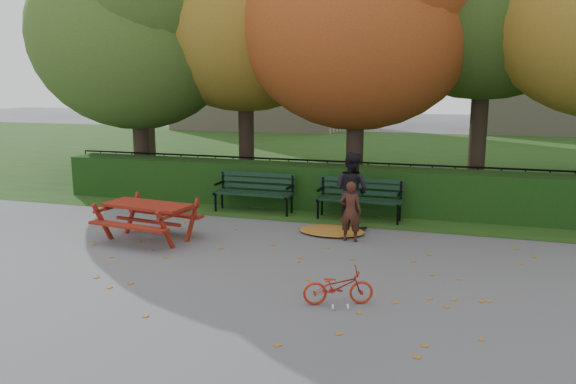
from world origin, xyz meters
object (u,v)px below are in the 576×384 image
(bicycle, at_px, (338,287))
(bench_right, at_px, (360,195))
(tree_a, at_px, (141,20))
(bench_left, at_px, (255,189))
(tree_c, at_px, (370,0))
(picnic_table, at_px, (147,212))
(child, at_px, (351,211))
(adult, at_px, (351,191))

(bicycle, bearing_deg, bench_right, -14.77)
(tree_a, relative_size, bench_left, 4.16)
(tree_c, xyz_separation_m, bicycle, (0.84, -7.02, -4.58))
(tree_c, distance_m, bicycle, 8.42)
(bicycle, bearing_deg, picnic_table, 42.60)
(bench_right, height_order, bicycle, bench_right)
(bicycle, bearing_deg, tree_c, -14.84)
(bench_left, height_order, picnic_table, bench_left)
(tree_a, xyz_separation_m, bench_left, (3.89, -1.88, -4.00))
(tree_c, relative_size, bench_left, 4.44)
(picnic_table, xyz_separation_m, bicycle, (4.03, -1.94, -0.30))
(bench_left, distance_m, bench_right, 2.40)
(child, bearing_deg, bench_left, -34.30)
(tree_a, bearing_deg, bicycle, -44.01)
(child, bearing_deg, tree_a, -29.31)
(tree_c, relative_size, child, 7.11)
(picnic_table, xyz_separation_m, child, (3.60, 1.08, 0.02))
(child, relative_size, adult, 0.73)
(tree_c, xyz_separation_m, bench_right, (0.27, -2.26, -4.30))
(tree_c, relative_size, picnic_table, 4.47)
(bicycle, bearing_deg, adult, -12.92)
(tree_c, xyz_separation_m, picnic_table, (-3.19, -5.08, -4.28))
(adult, bearing_deg, child, 124.68)
(tree_c, distance_m, bench_left, 5.31)
(child, bearing_deg, bicycle, 98.25)
(child, height_order, adult, adult)
(child, xyz_separation_m, adult, (-0.17, 0.93, 0.21))
(tree_c, bearing_deg, adult, -85.64)
(child, height_order, bicycle, child)
(bench_left, xyz_separation_m, bench_right, (2.40, 0.00, 0.00))
(tree_c, height_order, bicycle, tree_c)
(tree_c, height_order, bench_right, tree_c)
(bench_right, relative_size, child, 1.60)
(tree_c, bearing_deg, bench_left, -133.36)
(tree_a, distance_m, child, 8.37)
(bench_left, relative_size, adult, 1.17)
(picnic_table, bearing_deg, child, 24.14)
(picnic_table, height_order, bicycle, picnic_table)
(tree_c, bearing_deg, tree_a, -176.35)
(tree_a, height_order, bench_right, tree_a)
(tree_c, height_order, adult, tree_c)
(bench_left, bearing_deg, bench_right, 0.00)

